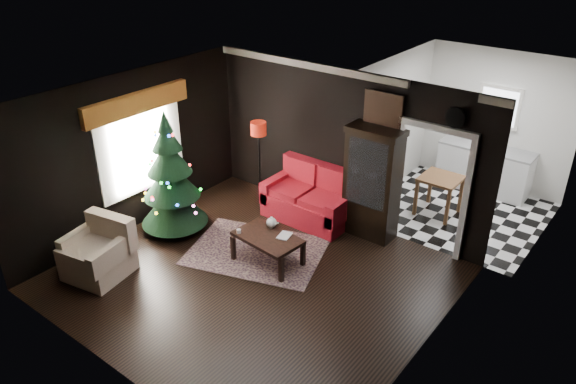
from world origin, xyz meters
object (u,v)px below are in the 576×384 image
Objects in this scene: loveseat at (309,195)px; curio_cabinet at (372,186)px; armchair at (96,249)px; wall_clock at (455,117)px; teapot at (271,222)px; coffee_table at (268,249)px; kitchen_table at (439,195)px; christmas_tree at (170,177)px; floor_lamp at (259,169)px.

curio_cabinet is at bearing 10.83° from loveseat.
armchair is 2.91× the size of wall_clock.
teapot is at bearing -141.74° from wall_clock.
wall_clock reaches higher than coffee_table.
curio_cabinet reaches higher than kitchen_table.
curio_cabinet reaches higher than teapot.
teapot is (1.77, 2.13, 0.13)m from armchair.
floor_lamp is at bearing 66.07° from christmas_tree.
teapot is 3.38m from kitchen_table.
kitchen_table is at bearing 65.19° from coffee_table.
floor_lamp is 3.28m from armchair.
christmas_tree is at bearing -151.49° from wall_clock.
kitchen_table is (0.65, 1.43, -0.57)m from curio_cabinet.
coffee_table is at bearing -135.99° from wall_clock.
floor_lamp is 1.70m from christmas_tree.
christmas_tree is at bearing -135.28° from kitchen_table.
curio_cabinet is 2.04× the size of armchair.
floor_lamp reaches higher than armchair.
loveseat is at bearing 46.93° from christmas_tree.
loveseat is 0.89× the size of curio_cabinet.
kitchen_table is (3.46, 3.43, -0.68)m from christmas_tree.
floor_lamp is at bearing 134.03° from coffee_table.
coffee_table is (-0.84, -1.79, -0.69)m from curio_cabinet.
loveseat is at bearing 97.92° from teapot.
armchair reaches higher than kitchen_table.
coffee_table is (1.29, -1.33, -0.57)m from floor_lamp.
curio_cabinet is 1.67m from kitchen_table.
armchair is 0.86× the size of coffee_table.
wall_clock reaches higher than christmas_tree.
loveseat is 1.57× the size of coffee_table.
armchair is at bearing -114.77° from loveseat.
armchair is at bearing -129.74° from teapot.
christmas_tree is 2.98× the size of kitchen_table.
floor_lamp is 1.60m from teapot.
curio_cabinet reaches higher than floor_lamp.
teapot is at bearing 39.45° from armchair.
teapot is (1.85, 0.47, -0.46)m from christmas_tree.
armchair is 2.67m from coffee_table.
christmas_tree is 2.14m from coffee_table.
christmas_tree reaches higher than floor_lamp.
floor_lamp is 5.74× the size of wall_clock.
kitchen_table is (3.39, 5.09, -0.09)m from armchair.
curio_cabinet reaches higher than coffee_table.
kitchen_table is at bearing 45.54° from armchair.
armchair is 6.11m from kitchen_table.
loveseat is at bearing 13.52° from floor_lamp.
christmas_tree is 4.92m from kitchen_table.
coffee_table is at bearing -45.97° from floor_lamp.
curio_cabinet is 2.09m from coffee_table.
coffee_table is (1.98, 0.21, -0.79)m from christmas_tree.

